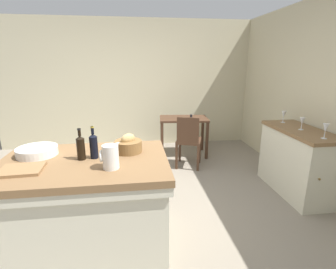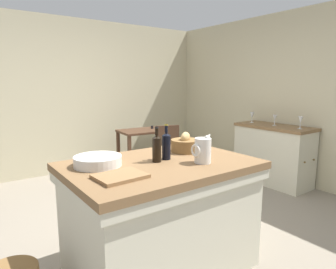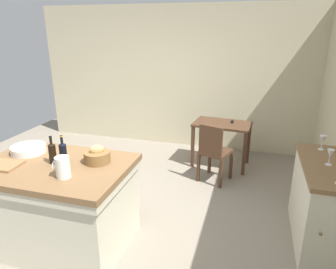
{
  "view_description": "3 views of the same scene",
  "coord_description": "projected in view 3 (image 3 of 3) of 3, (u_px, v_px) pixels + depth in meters",
  "views": [
    {
      "loc": [
        0.09,
        -2.83,
        1.74
      ],
      "look_at": [
        0.54,
        0.5,
        0.78
      ],
      "focal_mm": 27.02,
      "sensor_mm": 36.0,
      "label": 1
    },
    {
      "loc": [
        -1.68,
        -2.59,
        1.54
      ],
      "look_at": [
        0.48,
        0.39,
        0.9
      ],
      "focal_mm": 32.24,
      "sensor_mm": 36.0,
      "label": 2
    },
    {
      "loc": [
        1.47,
        -3.01,
        2.18
      ],
      "look_at": [
        0.46,
        0.52,
        0.91
      ],
      "focal_mm": 32.69,
      "sensor_mm": 36.0,
      "label": 3
    }
  ],
  "objects": [
    {
      "name": "wine_glass_middle",
      "position": [
        322.0,
        140.0,
        3.38
      ],
      "size": [
        0.07,
        0.07,
        0.17
      ],
      "color": "white",
      "rests_on": "side_cabinet"
    },
    {
      "name": "writing_desk",
      "position": [
        222.0,
        130.0,
        4.98
      ],
      "size": [
        0.95,
        0.64,
        0.79
      ],
      "color": "#472D1E",
      "rests_on": "ground"
    },
    {
      "name": "wine_glass_left",
      "position": [
        330.0,
        154.0,
        3.0
      ],
      "size": [
        0.07,
        0.07,
        0.16
      ],
      "color": "white",
      "rests_on": "side_cabinet"
    },
    {
      "name": "pitcher",
      "position": [
        63.0,
        167.0,
        2.72
      ],
      "size": [
        0.17,
        0.13,
        0.24
      ],
      "color": "silver",
      "rests_on": "island_table"
    },
    {
      "name": "side_cabinet",
      "position": [
        323.0,
        204.0,
        3.19
      ],
      "size": [
        0.52,
        1.17,
        0.9
      ],
      "color": "brown",
      "rests_on": "ground"
    },
    {
      "name": "wash_bowl",
      "position": [
        29.0,
        149.0,
        3.29
      ],
      "size": [
        0.36,
        0.36,
        0.08
      ],
      "primitive_type": "cylinder",
      "color": "silver",
      "rests_on": "island_table"
    },
    {
      "name": "wall_back",
      "position": [
        175.0,
        78.0,
        5.76
      ],
      "size": [
        5.32,
        0.12,
        2.6
      ],
      "primitive_type": "cube",
      "color": "beige",
      "rests_on": "ground"
    },
    {
      "name": "wine_bottle_amber",
      "position": [
        52.0,
        152.0,
        3.0
      ],
      "size": [
        0.07,
        0.07,
        0.28
      ],
      "color": "black",
      "rests_on": "island_table"
    },
    {
      "name": "ground_plane",
      "position": [
        121.0,
        212.0,
        3.83
      ],
      "size": [
        6.76,
        6.76,
        0.0
      ],
      "primitive_type": "plane",
      "color": "gray"
    },
    {
      "name": "bread_basket",
      "position": [
        97.0,
        156.0,
        3.04
      ],
      "size": [
        0.26,
        0.26,
        0.18
      ],
      "color": "brown",
      "rests_on": "island_table"
    },
    {
      "name": "wine_bottle_dark",
      "position": [
        63.0,
        152.0,
        2.99
      ],
      "size": [
        0.07,
        0.07,
        0.29
      ],
      "color": "black",
      "rests_on": "island_table"
    },
    {
      "name": "cutting_board",
      "position": [
        3.0,
        165.0,
        2.96
      ],
      "size": [
        0.33,
        0.27,
        0.02
      ],
      "primitive_type": "cube",
      "rotation": [
        0.0,
        0.0,
        0.06
      ],
      "color": "olive",
      "rests_on": "island_table"
    },
    {
      "name": "wooden_chair",
      "position": [
        214.0,
        151.0,
        4.46
      ],
      "size": [
        0.51,
        0.51,
        0.9
      ],
      "color": "#472D1E",
      "rests_on": "ground"
    },
    {
      "name": "island_table",
      "position": [
        59.0,
        202.0,
        3.15
      ],
      "size": [
        1.47,
        1.01,
        0.91
      ],
      "color": "brown",
      "rests_on": "ground"
    }
  ]
}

